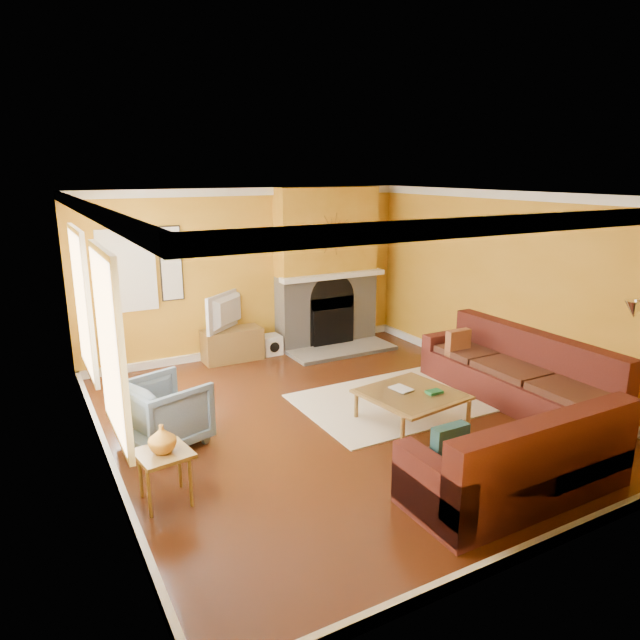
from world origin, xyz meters
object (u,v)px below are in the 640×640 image
sectional_sofa (465,393)px  side_table (165,477)px  armchair (165,412)px  media_console (232,345)px  coffee_table (411,409)px

sectional_sofa → side_table: sectional_sofa is taller
sectional_sofa → side_table: size_ratio=6.89×
armchair → media_console: bearing=-52.3°
media_console → side_table: size_ratio=1.86×
sectional_sofa → armchair: size_ratio=4.23×
sectional_sofa → side_table: 3.48m
media_console → armchair: size_ratio=1.14×
sectional_sofa → side_table: bearing=177.7°
armchair → sectional_sofa: bearing=-129.8°
media_console → armchair: 2.91m
media_console → side_table: media_console is taller
coffee_table → media_console: 3.47m
media_console → sectional_sofa: bearing=-67.6°
side_table → sectional_sofa: bearing=-2.3°
armchair → side_table: 1.21m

